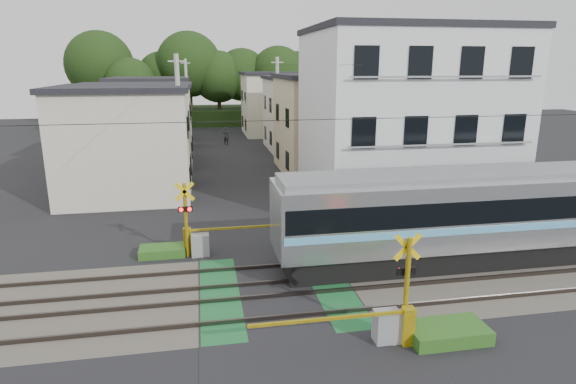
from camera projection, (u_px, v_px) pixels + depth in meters
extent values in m
plane|color=black|center=(276.00, 290.00, 16.28)|extent=(120.00, 120.00, 0.00)
cube|color=#47423A|center=(276.00, 290.00, 16.28)|extent=(120.00, 6.00, 0.00)
cube|color=black|center=(276.00, 290.00, 16.28)|extent=(5.20, 120.00, 0.00)
cube|color=#145126|center=(220.00, 295.00, 15.95)|extent=(1.30, 6.00, 0.00)
cube|color=#145126|center=(331.00, 286.00, 16.61)|extent=(1.30, 6.00, 0.00)
cube|color=#3F3833|center=(286.00, 316.00, 14.46)|extent=(120.00, 0.08, 0.14)
cube|color=#3F3833|center=(279.00, 295.00, 15.79)|extent=(120.00, 0.08, 0.14)
cube|color=#3F3833|center=(274.00, 282.00, 16.74)|extent=(120.00, 0.08, 0.14)
cube|color=#3F3833|center=(268.00, 266.00, 18.07)|extent=(120.00, 0.08, 0.14)
cube|color=black|center=(492.00, 248.00, 18.84)|extent=(16.53, 2.28, 0.86)
cube|color=black|center=(344.00, 263.00, 17.83)|extent=(2.30, 2.11, 0.57)
cube|color=#B6BBC0|center=(497.00, 208.00, 18.41)|extent=(17.22, 2.68, 2.49)
cube|color=black|center=(498.00, 200.00, 18.34)|extent=(16.95, 2.72, 0.85)
cube|color=#55A7D7|center=(496.00, 216.00, 18.50)|extent=(17.05, 2.71, 0.27)
cube|color=slate|center=(501.00, 173.00, 18.07)|extent=(16.88, 2.20, 0.23)
cube|color=black|center=(276.00, 210.00, 16.83)|extent=(0.10, 2.30, 1.49)
cylinder|color=yellow|center=(406.00, 290.00, 13.00)|extent=(0.14, 0.14, 3.00)
cube|color=yellow|center=(408.00, 247.00, 12.79)|extent=(0.77, 0.05, 0.77)
cube|color=yellow|center=(408.00, 247.00, 12.79)|extent=(0.77, 0.05, 0.77)
cube|color=black|center=(406.00, 271.00, 12.97)|extent=(0.55, 0.05, 0.20)
sphere|color=#FF0C07|center=(400.00, 271.00, 13.00)|extent=(0.16, 0.16, 0.16)
sphere|color=#FF0C07|center=(411.00, 270.00, 13.05)|extent=(0.16, 0.16, 0.16)
cube|color=gray|center=(387.00, 326.00, 13.18)|extent=(0.70, 0.50, 0.90)
cube|color=yellow|center=(408.00, 326.00, 13.00)|extent=(0.30, 0.30, 1.10)
cube|color=yellow|center=(328.00, 319.00, 12.50)|extent=(4.20, 0.08, 0.08)
cylinder|color=yellow|center=(186.00, 221.00, 18.80)|extent=(0.14, 0.14, 3.00)
cube|color=yellow|center=(184.00, 192.00, 18.40)|extent=(0.77, 0.05, 0.77)
cube|color=yellow|center=(184.00, 192.00, 18.40)|extent=(0.77, 0.05, 0.77)
cube|color=black|center=(185.00, 209.00, 18.58)|extent=(0.55, 0.05, 0.20)
sphere|color=#FF0C07|center=(181.00, 210.00, 18.50)|extent=(0.16, 0.16, 0.16)
sphere|color=#FF0C07|center=(190.00, 209.00, 18.55)|extent=(0.16, 0.16, 0.16)
cube|color=gray|center=(200.00, 245.00, 19.16)|extent=(0.70, 0.50, 0.90)
cube|color=yellow|center=(188.00, 241.00, 19.28)|extent=(0.30, 0.30, 1.10)
cube|color=yellow|center=(243.00, 227.00, 19.56)|extent=(4.20, 0.08, 0.08)
cube|color=silver|center=(405.00, 121.00, 25.65)|extent=(10.00, 8.00, 9.00)
cube|color=black|center=(411.00, 29.00, 24.46)|extent=(10.20, 8.16, 0.30)
cube|color=black|center=(361.00, 198.00, 21.94)|extent=(1.10, 0.06, 1.40)
cube|color=black|center=(412.00, 196.00, 22.37)|extent=(1.10, 0.06, 1.40)
cube|color=black|center=(460.00, 193.00, 22.79)|extent=(1.10, 0.06, 1.40)
cube|color=black|center=(507.00, 191.00, 23.22)|extent=(1.10, 0.06, 1.40)
cube|color=gray|center=(438.00, 208.00, 22.53)|extent=(9.00, 0.06, 0.08)
cube|color=black|center=(364.00, 133.00, 21.17)|extent=(1.10, 0.06, 1.40)
cube|color=black|center=(416.00, 132.00, 21.60)|extent=(1.10, 0.06, 1.40)
cube|color=black|center=(466.00, 130.00, 22.03)|extent=(1.10, 0.06, 1.40)
cube|color=black|center=(514.00, 129.00, 22.45)|extent=(1.10, 0.06, 1.40)
cube|color=gray|center=(443.00, 145.00, 21.76)|extent=(9.00, 0.06, 0.08)
cube|color=black|center=(367.00, 62.00, 20.41)|extent=(1.10, 0.06, 1.40)
cube|color=black|center=(421.00, 63.00, 20.83)|extent=(1.10, 0.06, 1.40)
cube|color=black|center=(472.00, 63.00, 21.26)|extent=(1.10, 0.06, 1.40)
cube|color=black|center=(522.00, 63.00, 21.69)|extent=(1.10, 0.06, 1.40)
cube|color=gray|center=(449.00, 77.00, 21.00)|extent=(9.00, 0.06, 0.08)
cube|color=beige|center=(127.00, 144.00, 27.70)|extent=(7.00, 7.00, 6.00)
cube|color=black|center=(122.00, 88.00, 26.90)|extent=(7.35, 7.35, 0.30)
cube|color=black|center=(190.00, 177.00, 27.09)|extent=(0.06, 1.00, 1.20)
cube|color=black|center=(191.00, 165.00, 30.42)|extent=(0.06, 1.00, 1.20)
cube|color=black|center=(188.00, 127.00, 26.37)|extent=(0.06, 1.00, 1.20)
cube|color=black|center=(189.00, 120.00, 29.70)|extent=(0.06, 1.00, 1.20)
cube|color=#C6B58B|center=(331.00, 126.00, 33.76)|extent=(7.00, 8.00, 6.50)
cube|color=black|center=(333.00, 76.00, 32.89)|extent=(7.35, 8.40, 0.30)
cube|color=black|center=(287.00, 160.00, 31.74)|extent=(0.06, 1.00, 1.20)
cube|color=black|center=(278.00, 150.00, 35.54)|extent=(0.06, 1.00, 1.20)
cube|color=black|center=(287.00, 118.00, 31.03)|extent=(0.06, 1.00, 1.20)
cube|color=black|center=(277.00, 112.00, 34.83)|extent=(0.06, 1.00, 1.20)
cube|color=beige|center=(137.00, 127.00, 36.20)|extent=(8.00, 7.00, 5.80)
cube|color=black|center=(133.00, 85.00, 35.42)|extent=(8.40, 7.35, 0.30)
cube|color=black|center=(192.00, 150.00, 35.65)|extent=(0.06, 1.00, 1.20)
cube|color=black|center=(192.00, 143.00, 38.98)|extent=(0.06, 1.00, 1.20)
cube|color=black|center=(190.00, 112.00, 34.93)|extent=(0.06, 1.00, 1.20)
cube|color=black|center=(191.00, 108.00, 38.26)|extent=(0.06, 1.00, 1.20)
cube|color=beige|center=(306.00, 114.00, 43.38)|extent=(7.00, 7.00, 6.20)
cube|color=black|center=(307.00, 77.00, 42.55)|extent=(7.35, 7.35, 0.30)
cube|color=black|center=(271.00, 138.00, 41.56)|extent=(0.06, 1.00, 1.20)
cube|color=black|center=(265.00, 133.00, 44.89)|extent=(0.06, 1.00, 1.20)
cube|color=black|center=(270.00, 105.00, 40.84)|extent=(0.06, 1.00, 1.20)
cube|color=black|center=(265.00, 102.00, 44.17)|extent=(0.06, 1.00, 1.20)
cube|color=beige|center=(151.00, 113.00, 45.72)|extent=(7.00, 8.00, 6.00)
cube|color=black|center=(149.00, 79.00, 44.92)|extent=(7.35, 8.40, 0.30)
cube|color=black|center=(190.00, 133.00, 44.87)|extent=(0.06, 1.00, 1.20)
cube|color=black|center=(190.00, 127.00, 48.67)|extent=(0.06, 1.00, 1.20)
cube|color=black|center=(188.00, 102.00, 44.15)|extent=(0.06, 1.00, 1.20)
cube|color=black|center=(189.00, 99.00, 47.96)|extent=(0.06, 1.00, 1.20)
cube|color=beige|center=(280.00, 105.00, 52.74)|extent=(8.00, 7.00, 6.40)
cube|color=black|center=(280.00, 73.00, 51.89)|extent=(8.40, 7.35, 0.30)
cube|color=black|center=(246.00, 125.00, 50.86)|extent=(0.06, 1.00, 1.20)
cube|color=black|center=(243.00, 121.00, 54.19)|extent=(0.06, 1.00, 1.20)
cube|color=black|center=(245.00, 98.00, 50.15)|extent=(0.06, 1.00, 1.20)
cube|color=black|center=(242.00, 96.00, 53.48)|extent=(0.06, 1.00, 1.20)
cube|color=black|center=(217.00, 115.00, 63.59)|extent=(40.00, 10.00, 2.00)
cylinder|color=#332114|center=(103.00, 104.00, 58.74)|extent=(0.50, 0.50, 5.72)
sphere|color=black|center=(100.00, 65.00, 57.57)|extent=(8.00, 8.00, 8.00)
cylinder|color=#332114|center=(133.00, 112.00, 56.96)|extent=(0.50, 0.50, 4.14)
sphere|color=black|center=(130.00, 83.00, 56.12)|extent=(5.80, 5.80, 5.80)
cylinder|color=#332114|center=(165.00, 106.00, 62.09)|extent=(0.50, 0.50, 4.57)
sphere|color=black|center=(163.00, 77.00, 61.16)|extent=(6.40, 6.40, 6.40)
cylinder|color=#332114|center=(191.00, 102.00, 61.37)|extent=(0.50, 0.50, 5.77)
sphere|color=black|center=(189.00, 64.00, 60.19)|extent=(8.08, 8.08, 8.08)
cylinder|color=#332114|center=(219.00, 106.00, 61.58)|extent=(0.50, 0.50, 4.61)
sphere|color=black|center=(218.00, 77.00, 60.64)|extent=(6.45, 6.45, 6.45)
cylinder|color=#332114|center=(243.00, 105.00, 62.78)|extent=(0.50, 0.50, 4.77)
sphere|color=black|center=(242.00, 75.00, 61.81)|extent=(6.68, 6.68, 6.68)
cylinder|color=#332114|center=(278.00, 105.00, 62.03)|extent=(0.50, 0.50, 4.90)
sphere|color=black|center=(278.00, 74.00, 61.03)|extent=(6.86, 6.86, 6.86)
cylinder|color=#332114|center=(298.00, 104.00, 64.57)|extent=(0.50, 0.50, 4.61)
sphere|color=black|center=(298.00, 76.00, 63.62)|extent=(6.46, 6.46, 6.46)
cylinder|color=#332114|center=(327.00, 102.00, 63.92)|extent=(0.50, 0.50, 5.37)
sphere|color=black|center=(328.00, 69.00, 62.83)|extent=(7.51, 7.51, 7.51)
cube|color=black|center=(437.00, 117.00, 17.04)|extent=(60.00, 0.02, 0.02)
cylinder|color=#A5A5A0|center=(180.00, 127.00, 27.04)|extent=(0.26, 0.26, 8.00)
cube|color=#A5A5A0|center=(176.00, 61.00, 26.12)|extent=(0.90, 0.08, 0.08)
cylinder|color=#A5A5A0|center=(277.00, 111.00, 36.82)|extent=(0.26, 0.26, 8.00)
cube|color=#A5A5A0|center=(277.00, 62.00, 35.90)|extent=(0.90, 0.08, 0.08)
cylinder|color=#A5A5A0|center=(187.00, 101.00, 47.01)|extent=(0.26, 0.26, 8.00)
cube|color=#A5A5A0|center=(185.00, 63.00, 46.09)|extent=(0.90, 0.08, 0.08)
cube|color=black|center=(182.00, 65.00, 36.16)|extent=(0.02, 42.00, 0.02)
cube|color=black|center=(274.00, 65.00, 37.37)|extent=(0.02, 42.00, 0.02)
imported|color=#2E303A|center=(226.00, 136.00, 45.97)|extent=(0.74, 0.63, 1.71)
cube|color=#2D5E1E|center=(447.00, 332.00, 13.35)|extent=(2.20, 1.20, 0.40)
cube|color=#2D5E1E|center=(163.00, 251.00, 19.25)|extent=(1.80, 1.00, 0.36)
cube|color=#2D5E1E|center=(373.00, 244.00, 20.09)|extent=(1.50, 0.90, 0.30)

